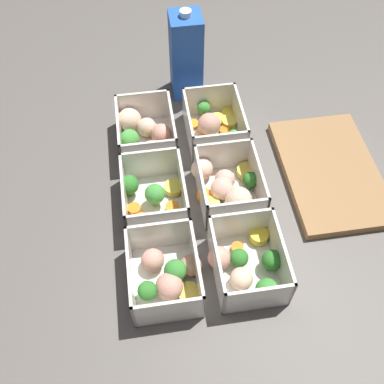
{
  "coord_description": "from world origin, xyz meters",
  "views": [
    {
      "loc": [
        0.48,
        -0.07,
        0.71
      ],
      "look_at": [
        0.0,
        0.0,
        0.03
      ],
      "focal_mm": 42.0,
      "sensor_mm": 36.0,
      "label": 1
    }
  ],
  "objects_px": {
    "container_near_center": "(152,196)",
    "container_far_center": "(227,187)",
    "juice_carton": "(186,56)",
    "container_near_right": "(167,275)",
    "container_far_right": "(248,265)",
    "container_near_left": "(144,135)",
    "container_far_left": "(214,127)"
  },
  "relations": [
    {
      "from": "container_near_center",
      "to": "container_far_center",
      "type": "bearing_deg",
      "value": 90.17
    },
    {
      "from": "container_near_left",
      "to": "container_far_left",
      "type": "relative_size",
      "value": 1.06
    },
    {
      "from": "container_far_center",
      "to": "juice_carton",
      "type": "bearing_deg",
      "value": -173.77
    },
    {
      "from": "container_near_center",
      "to": "container_far_left",
      "type": "height_order",
      "value": "same"
    },
    {
      "from": "container_near_center",
      "to": "container_near_right",
      "type": "height_order",
      "value": "same"
    },
    {
      "from": "container_near_left",
      "to": "container_far_left",
      "type": "xyz_separation_m",
      "value": [
        -0.0,
        0.15,
        -0.0
      ]
    },
    {
      "from": "container_near_center",
      "to": "container_far_center",
      "type": "height_order",
      "value": "same"
    },
    {
      "from": "container_near_right",
      "to": "juice_carton",
      "type": "height_order",
      "value": "juice_carton"
    },
    {
      "from": "container_near_left",
      "to": "container_far_center",
      "type": "distance_m",
      "value": 0.21
    },
    {
      "from": "container_far_right",
      "to": "juice_carton",
      "type": "bearing_deg",
      "value": -175.66
    },
    {
      "from": "juice_carton",
      "to": "container_near_right",
      "type": "bearing_deg",
      "value": -12.02
    },
    {
      "from": "container_far_left",
      "to": "container_near_left",
      "type": "bearing_deg",
      "value": -88.81
    },
    {
      "from": "container_far_right",
      "to": "juice_carton",
      "type": "height_order",
      "value": "juice_carton"
    },
    {
      "from": "container_far_right",
      "to": "juice_carton",
      "type": "relative_size",
      "value": 0.74
    },
    {
      "from": "container_near_left",
      "to": "container_far_right",
      "type": "xyz_separation_m",
      "value": [
        0.32,
        0.14,
        -0.0
      ]
    },
    {
      "from": "container_near_left",
      "to": "container_far_right",
      "type": "distance_m",
      "value": 0.35
    },
    {
      "from": "container_near_left",
      "to": "container_near_center",
      "type": "height_order",
      "value": "same"
    },
    {
      "from": "container_far_center",
      "to": "container_far_right",
      "type": "bearing_deg",
      "value": 0.81
    },
    {
      "from": "container_near_left",
      "to": "container_far_center",
      "type": "bearing_deg",
      "value": 42.86
    },
    {
      "from": "container_far_left",
      "to": "juice_carton",
      "type": "relative_size",
      "value": 0.77
    },
    {
      "from": "container_far_center",
      "to": "container_near_right",
      "type": "bearing_deg",
      "value": -39.36
    },
    {
      "from": "container_near_center",
      "to": "container_far_left",
      "type": "bearing_deg",
      "value": 137.28
    },
    {
      "from": "container_far_left",
      "to": "container_far_right",
      "type": "relative_size",
      "value": 1.04
    },
    {
      "from": "container_far_center",
      "to": "container_far_right",
      "type": "xyz_separation_m",
      "value": [
        0.16,
        0.0,
        0.0
      ]
    },
    {
      "from": "container_near_right",
      "to": "container_far_center",
      "type": "bearing_deg",
      "value": 140.64
    },
    {
      "from": "container_near_center",
      "to": "container_far_center",
      "type": "relative_size",
      "value": 0.97
    },
    {
      "from": "container_near_left",
      "to": "container_near_right",
      "type": "bearing_deg",
      "value": 1.61
    },
    {
      "from": "juice_carton",
      "to": "container_far_left",
      "type": "bearing_deg",
      "value": 13.6
    },
    {
      "from": "container_near_center",
      "to": "juice_carton",
      "type": "xyz_separation_m",
      "value": [
        -0.31,
        0.11,
        0.07
      ]
    },
    {
      "from": "container_near_right",
      "to": "juice_carton",
      "type": "distance_m",
      "value": 0.48
    },
    {
      "from": "container_far_left",
      "to": "juice_carton",
      "type": "distance_m",
      "value": 0.17
    },
    {
      "from": "juice_carton",
      "to": "container_near_left",
      "type": "bearing_deg",
      "value": -35.35
    }
  ]
}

